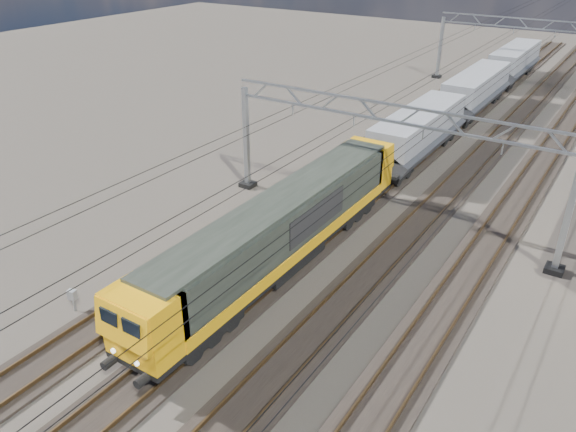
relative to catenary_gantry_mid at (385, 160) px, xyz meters
The scene contains 13 objects.
ground 5.59m from the catenary_gantry_mid, 90.00° to the right, with size 160.00×160.00×0.00m, color black.
track_outer_west 8.17m from the catenary_gantry_mid, 146.31° to the right, with size 2.60×140.00×0.30m.
track_loco 5.89m from the catenary_gantry_mid, 116.57° to the right, with size 2.60×140.00×0.30m.
track_inner_east 5.89m from the catenary_gantry_mid, 63.43° to the right, with size 2.60×140.00×0.30m.
track_outer_east 8.17m from the catenary_gantry_mid, 33.69° to the right, with size 2.60×140.00×0.30m.
catenary_gantry_mid is the anchor object (origin of this frame).
catenary_gantry_far 36.00m from the catenary_gantry_mid, 90.00° to the left, with size 19.90×0.90×7.11m.
overhead_wires 4.40m from the catenary_gantry_mid, 90.00° to the left, with size 12.03×140.00×0.53m.
locomotive 7.53m from the catenary_gantry_mid, 105.77° to the right, with size 2.76×21.10×3.62m.
hopper_wagon_lead 10.93m from the catenary_gantry_mid, 100.67° to the left, with size 3.38×13.00×3.25m.
hopper_wagon_mid 24.95m from the catenary_gantry_mid, 94.61° to the left, with size 3.38×13.00×3.25m.
hopper_wagon_third 39.10m from the catenary_gantry_mid, 92.94° to the left, with size 3.38×13.00×3.25m.
trackside_cabinet 17.32m from the catenary_gantry_mid, 117.59° to the right, with size 0.42×0.35×1.09m.
Camera 1 is at (11.22, -23.00, 15.31)m, focal length 35.00 mm.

